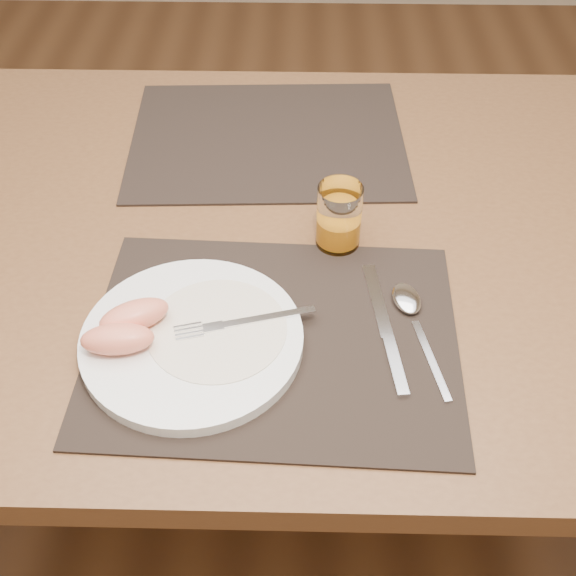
{
  "coord_description": "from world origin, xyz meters",
  "views": [
    {
      "loc": [
        0.04,
        -0.8,
        1.42
      ],
      "look_at": [
        0.02,
        -0.15,
        0.77
      ],
      "focal_mm": 45.0,
      "sensor_mm": 36.0,
      "label": 1
    }
  ],
  "objects_px": {
    "placemat_near": "(274,338)",
    "juice_glass": "(339,219)",
    "table": "(277,267)",
    "fork": "(233,324)",
    "knife": "(388,337)",
    "spoon": "(410,307)",
    "plate": "(192,340)",
    "placemat_far": "(268,139)"
  },
  "relations": [
    {
      "from": "placemat_near",
      "to": "juice_glass",
      "type": "xyz_separation_m",
      "value": [
        0.08,
        0.18,
        0.04
      ]
    },
    {
      "from": "table",
      "to": "placemat_far",
      "type": "bearing_deg",
      "value": 95.54
    },
    {
      "from": "placemat_near",
      "to": "knife",
      "type": "xyz_separation_m",
      "value": [
        0.14,
        0.0,
        0.0
      ]
    },
    {
      "from": "fork",
      "to": "knife",
      "type": "height_order",
      "value": "fork"
    },
    {
      "from": "placemat_near",
      "to": "plate",
      "type": "bearing_deg",
      "value": -172.76
    },
    {
      "from": "spoon",
      "to": "placemat_far",
      "type": "bearing_deg",
      "value": 116.84
    },
    {
      "from": "plate",
      "to": "fork",
      "type": "height_order",
      "value": "fork"
    },
    {
      "from": "placemat_near",
      "to": "fork",
      "type": "bearing_deg",
      "value": 173.98
    },
    {
      "from": "placemat_far",
      "to": "spoon",
      "type": "relative_size",
      "value": 2.35
    },
    {
      "from": "plate",
      "to": "knife",
      "type": "distance_m",
      "value": 0.24
    },
    {
      "from": "juice_glass",
      "to": "placemat_far",
      "type": "bearing_deg",
      "value": 112.75
    },
    {
      "from": "placemat_near",
      "to": "placemat_far",
      "type": "height_order",
      "value": "same"
    },
    {
      "from": "spoon",
      "to": "plate",
      "type": "bearing_deg",
      "value": -166.95
    },
    {
      "from": "placemat_near",
      "to": "spoon",
      "type": "height_order",
      "value": "spoon"
    },
    {
      "from": "placemat_far",
      "to": "spoon",
      "type": "xyz_separation_m",
      "value": [
        0.2,
        -0.39,
        0.01
      ]
    },
    {
      "from": "placemat_near",
      "to": "fork",
      "type": "distance_m",
      "value": 0.05
    },
    {
      "from": "table",
      "to": "juice_glass",
      "type": "height_order",
      "value": "juice_glass"
    },
    {
      "from": "placemat_far",
      "to": "plate",
      "type": "height_order",
      "value": "plate"
    },
    {
      "from": "placemat_near",
      "to": "placemat_far",
      "type": "relative_size",
      "value": 1.0
    },
    {
      "from": "fork",
      "to": "knife",
      "type": "xyz_separation_m",
      "value": [
        0.19,
        -0.0,
        -0.02
      ]
    },
    {
      "from": "table",
      "to": "spoon",
      "type": "bearing_deg",
      "value": -44.0
    },
    {
      "from": "table",
      "to": "plate",
      "type": "xyz_separation_m",
      "value": [
        -0.09,
        -0.23,
        0.1
      ]
    },
    {
      "from": "placemat_near",
      "to": "knife",
      "type": "relative_size",
      "value": 2.04
    },
    {
      "from": "table",
      "to": "fork",
      "type": "relative_size",
      "value": 8.09
    },
    {
      "from": "table",
      "to": "placemat_far",
      "type": "height_order",
      "value": "placemat_far"
    },
    {
      "from": "placemat_far",
      "to": "spoon",
      "type": "bearing_deg",
      "value": -63.16
    },
    {
      "from": "fork",
      "to": "knife",
      "type": "relative_size",
      "value": 0.79
    },
    {
      "from": "table",
      "to": "juice_glass",
      "type": "xyz_separation_m",
      "value": [
        0.09,
        -0.04,
        0.13
      ]
    },
    {
      "from": "knife",
      "to": "fork",
      "type": "bearing_deg",
      "value": 178.83
    },
    {
      "from": "knife",
      "to": "juice_glass",
      "type": "bearing_deg",
      "value": 107.59
    },
    {
      "from": "fork",
      "to": "spoon",
      "type": "height_order",
      "value": "fork"
    },
    {
      "from": "placemat_far",
      "to": "knife",
      "type": "height_order",
      "value": "knife"
    },
    {
      "from": "placemat_near",
      "to": "knife",
      "type": "bearing_deg",
      "value": 0.57
    },
    {
      "from": "table",
      "to": "fork",
      "type": "bearing_deg",
      "value": -101.83
    },
    {
      "from": "juice_glass",
      "to": "fork",
      "type": "bearing_deg",
      "value": -127.21
    },
    {
      "from": "placemat_far",
      "to": "knife",
      "type": "relative_size",
      "value": 2.04
    },
    {
      "from": "placemat_far",
      "to": "plate",
      "type": "distance_m",
      "value": 0.46
    },
    {
      "from": "fork",
      "to": "juice_glass",
      "type": "relative_size",
      "value": 1.86
    },
    {
      "from": "table",
      "to": "placemat_far",
      "type": "distance_m",
      "value": 0.24
    },
    {
      "from": "plate",
      "to": "placemat_far",
      "type": "bearing_deg",
      "value": 80.9
    },
    {
      "from": "table",
      "to": "fork",
      "type": "height_order",
      "value": "fork"
    },
    {
      "from": "placemat_near",
      "to": "spoon",
      "type": "xyz_separation_m",
      "value": [
        0.17,
        0.05,
        0.01
      ]
    }
  ]
}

